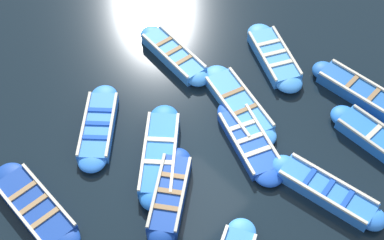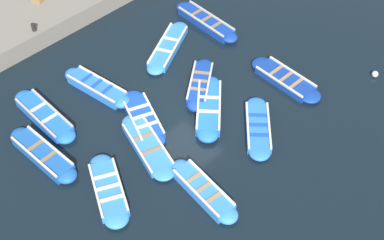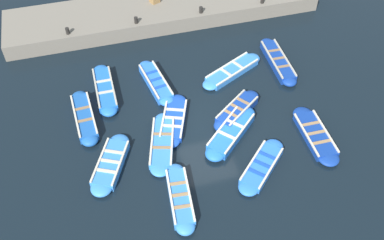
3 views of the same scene
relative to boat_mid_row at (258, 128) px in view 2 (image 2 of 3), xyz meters
name	(u,v)px [view 2 (image 2 of 3)]	position (x,y,z in m)	size (l,w,h in m)	color
ground_plane	(182,111)	(2.77, 1.39, -0.15)	(120.00, 120.00, 0.00)	black
boat_mid_row	(258,128)	(0.00, 0.00, 0.00)	(2.84, 2.92, 0.36)	blue
boat_bow_out	(143,118)	(3.48, 2.84, 0.00)	(3.39, 2.03, 0.35)	#1947B7
boat_centre	(206,22)	(5.99, -3.25, 0.04)	(3.84, 0.89, 0.44)	navy
boat_inner_gap	(44,116)	(6.27, 5.54, 0.04)	(3.65, 0.88, 0.43)	blue
boat_outer_left	(200,84)	(3.22, -0.07, 0.06)	(2.44, 2.93, 0.47)	navy
boat_far_corner	(148,146)	(2.31, 3.64, 0.00)	(3.65, 1.82, 0.35)	#3884E0
boat_outer_right	(209,108)	(2.04, 0.62, 0.05)	(3.07, 3.24, 0.45)	blue
boat_broadside	(97,87)	(6.08, 3.08, 0.05)	(3.50, 1.25, 0.45)	blue
boat_end_of_row	(109,190)	(1.76, 5.93, 0.03)	(3.31, 2.21, 0.41)	#3884E0
boat_stern_in	(203,191)	(-0.59, 3.60, 0.04)	(3.33, 1.05, 0.44)	#3884E0
boat_alongside	(43,155)	(4.67, 6.68, 0.05)	(3.55, 0.96, 0.46)	#1E59AD
boat_drifting	(285,79)	(0.96, -2.87, 0.00)	(3.52, 1.04, 0.36)	navy
boat_near_quay	(168,47)	(5.94, -0.77, 0.00)	(2.36, 3.70, 0.36)	#3884E0
quay_wall	(52,8)	(11.67, 1.39, 0.28)	(3.52, 17.49, 0.86)	slate
bollard_mid_south	(34,27)	(10.26, 3.19, 0.89)	(0.20, 0.20, 0.35)	black
buoy_orange_near	(375,74)	(-1.50, -5.85, -0.01)	(0.28, 0.28, 0.28)	silver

